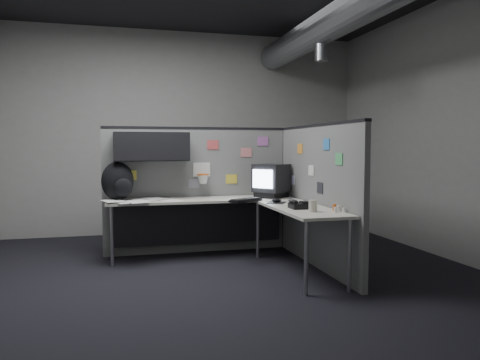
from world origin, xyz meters
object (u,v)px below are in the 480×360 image
object	(u,v)px
keyboard	(246,200)
monitor	(271,180)
phone	(299,205)
backpack	(118,182)
desk	(226,210)

from	to	relation	value
keyboard	monitor	bearing A→B (deg)	54.70
phone	backpack	size ratio (longest dim) A/B	0.45
monitor	keyboard	bearing A→B (deg)	-133.22
keyboard	phone	size ratio (longest dim) A/B	2.08
keyboard	phone	distance (m)	0.83
phone	backpack	world-z (taller)	backpack
backpack	desk	bearing A→B (deg)	-19.94
desk	phone	xyz separation A→B (m)	(0.58, -0.89, 0.15)
desk	backpack	world-z (taller)	backpack
desk	backpack	xyz separation A→B (m)	(-1.25, 0.33, 0.34)
keyboard	phone	world-z (taller)	phone
desk	backpack	bearing A→B (deg)	165.03
phone	monitor	bearing A→B (deg)	97.89
desk	keyboard	world-z (taller)	keyboard
desk	keyboard	size ratio (longest dim) A/B	5.30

